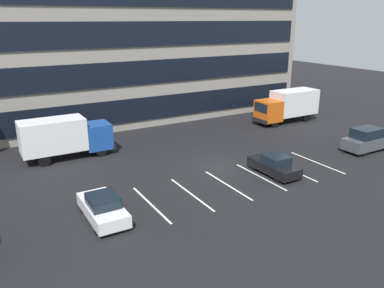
# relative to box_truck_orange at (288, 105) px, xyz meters

# --- Properties ---
(ground_plane) EXTENTS (120.00, 120.00, 0.00)m
(ground_plane) POSITION_rel_box_truck_orange_xyz_m (-13.65, -7.22, -1.88)
(ground_plane) COLOR black
(office_building) EXTENTS (38.43, 10.75, 18.00)m
(office_building) POSITION_rel_box_truck_orange_xyz_m (-13.65, 10.74, 7.12)
(office_building) COLOR gray
(office_building) RESTS_ON ground_plane
(lot_markings) EXTENTS (14.14, 5.40, 0.01)m
(lot_markings) POSITION_rel_box_truck_orange_xyz_m (-13.65, -10.38, -1.88)
(lot_markings) COLOR silver
(lot_markings) RESTS_ON ground_plane
(box_truck_orange) EXTENTS (7.22, 2.39, 3.35)m
(box_truck_orange) POSITION_rel_box_truck_orange_xyz_m (0.00, 0.00, 0.00)
(box_truck_orange) COLOR #D85914
(box_truck_orange) RESTS_ON ground_plane
(box_truck_blue) EXTENTS (7.01, 2.32, 3.25)m
(box_truck_blue) POSITION_rel_box_truck_orange_xyz_m (-23.08, 0.36, -0.06)
(box_truck_blue) COLOR #194799
(box_truck_blue) RESTS_ON ground_plane
(sedan_black) EXTENTS (1.68, 4.01, 1.44)m
(sedan_black) POSITION_rel_box_truck_orange_xyz_m (-11.10, -10.49, -1.20)
(sedan_black) COLOR black
(sedan_black) RESTS_ON ground_plane
(suv_charcoal) EXTENTS (4.37, 1.85, 1.98)m
(suv_charcoal) POSITION_rel_box_truck_orange_xyz_m (-0.91, -10.45, -0.93)
(suv_charcoal) COLOR #474C51
(suv_charcoal) RESTS_ON ground_plane
(sedan_white) EXTENTS (1.77, 4.23, 1.51)m
(sedan_white) POSITION_rel_box_truck_orange_xyz_m (-23.66, -10.73, -1.17)
(sedan_white) COLOR white
(sedan_white) RESTS_ON ground_plane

